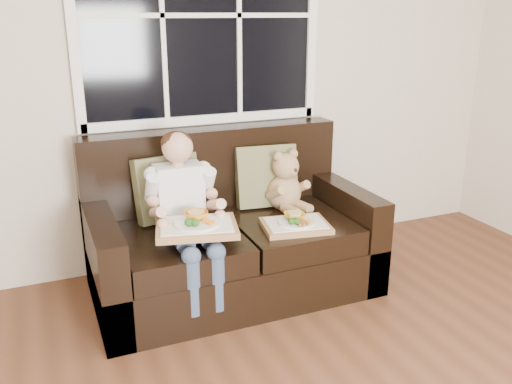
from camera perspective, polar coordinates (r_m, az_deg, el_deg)
name	(u,v)px	position (r m, az deg, el deg)	size (l,w,h in m)	color
window_back	(201,15)	(3.58, -5.82, 18.02)	(1.62, 0.04, 1.37)	black
loveseat	(230,240)	(3.42, -2.80, -5.05)	(1.70, 0.92, 0.96)	black
pillow_left	(167,188)	(3.35, -9.32, 0.40)	(0.42, 0.24, 0.41)	olive
pillow_right	(266,176)	(3.54, 1.07, 1.69)	(0.42, 0.23, 0.41)	olive
child	(184,201)	(3.10, -7.59, -0.93)	(0.39, 0.60, 0.89)	white
teddy_bear	(285,185)	(3.50, 3.10, 0.76)	(0.27, 0.32, 0.40)	tan
tray_left	(197,225)	(2.94, -6.27, -3.52)	(0.50, 0.42, 0.10)	#A97F4C
tray_right	(296,224)	(3.22, 4.18, -3.36)	(0.43, 0.36, 0.09)	#A97F4C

